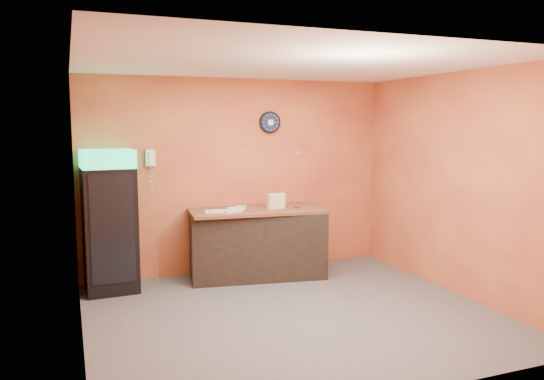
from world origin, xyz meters
name	(u,v)px	position (x,y,z in m)	size (l,w,h in m)	color
floor	(292,314)	(0.00, 0.00, 0.00)	(4.50, 4.50, 0.00)	#47474C
back_wall	(238,176)	(0.00, 2.00, 1.40)	(4.50, 0.02, 2.80)	#CC7839
left_wall	(77,203)	(-2.25, 0.00, 1.40)	(0.02, 4.00, 2.80)	#CC7839
right_wall	(457,184)	(2.25, 0.00, 1.40)	(0.02, 4.00, 2.80)	#CC7839
ceiling	(294,63)	(0.00, 0.00, 2.80)	(4.50, 4.00, 0.02)	white
beverage_cooler	(110,223)	(-1.85, 1.61, 0.89)	(0.67, 0.68, 1.83)	black
prep_counter	(257,244)	(0.13, 1.59, 0.46)	(1.86, 0.83, 0.93)	black
wall_clock	(270,122)	(0.48, 1.97, 2.18)	(0.32, 0.06, 0.32)	black
wall_phone	(150,158)	(-1.27, 1.95, 1.69)	(0.12, 0.11, 0.23)	white
butcher_paper	(257,210)	(0.13, 1.59, 0.95)	(1.87, 0.92, 0.04)	brown
sub_roll_stack	(276,201)	(0.38, 1.48, 1.08)	(0.27, 0.12, 0.22)	beige
wrapped_sandwich_left	(215,212)	(-0.50, 1.44, 0.99)	(0.28, 0.11, 0.04)	silver
wrapped_sandwich_mid	(233,211)	(-0.27, 1.42, 0.99)	(0.28, 0.11, 0.04)	silver
wrapped_sandwich_right	(236,208)	(-0.17, 1.60, 0.99)	(0.29, 0.11, 0.04)	silver
kitchen_tool	(246,206)	(0.02, 1.73, 1.00)	(0.06, 0.06, 0.06)	silver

